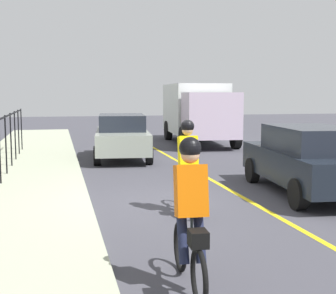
% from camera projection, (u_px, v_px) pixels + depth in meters
% --- Properties ---
extents(ground_plane, '(80.00, 80.00, 0.00)m').
position_uv_depth(ground_plane, '(177.00, 204.00, 9.90)').
color(ground_plane, '#414048').
extents(lane_line_centre, '(36.00, 0.12, 0.01)m').
position_uv_depth(lane_line_centre, '(247.00, 200.00, 10.27)').
color(lane_line_centre, yellow).
rests_on(lane_line_centre, ground).
extents(sidewalk, '(40.00, 3.20, 0.15)m').
position_uv_depth(sidewalk, '(8.00, 209.00, 9.11)').
color(sidewalk, '#A9AF94').
rests_on(sidewalk, ground).
extents(cyclist_lead, '(1.71, 0.38, 1.83)m').
position_uv_depth(cyclist_lead, '(188.00, 166.00, 9.10)').
color(cyclist_lead, black).
rests_on(cyclist_lead, ground).
extents(cyclist_follow, '(1.71, 0.38, 1.83)m').
position_uv_depth(cyclist_follow, '(190.00, 215.00, 5.46)').
color(cyclist_follow, black).
rests_on(cyclist_follow, ground).
extents(patrol_sedan, '(4.56, 2.28, 1.58)m').
position_uv_depth(patrol_sedan, '(309.00, 159.00, 10.82)').
color(patrol_sedan, black).
rests_on(patrol_sedan, ground).
extents(parked_sedan_rear, '(4.57, 2.30, 1.58)m').
position_uv_depth(parked_sedan_rear, '(122.00, 136.00, 16.75)').
color(parked_sedan_rear, gray).
rests_on(parked_sedan_rear, ground).
extents(box_truck_background, '(6.88, 2.97, 2.78)m').
position_uv_depth(box_truck_background, '(198.00, 110.00, 21.95)').
color(box_truck_background, silver).
rests_on(box_truck_background, ground).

